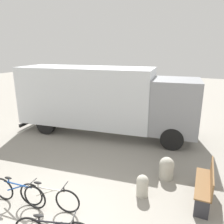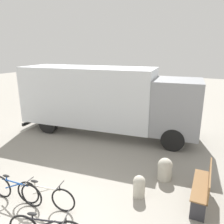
{
  "view_description": "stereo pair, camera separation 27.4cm",
  "coord_description": "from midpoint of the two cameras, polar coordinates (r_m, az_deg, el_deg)",
  "views": [
    {
      "loc": [
        3.12,
        -2.97,
        3.93
      ],
      "look_at": [
        -0.4,
        4.02,
        1.66
      ],
      "focal_mm": 35.0,
      "sensor_mm": 36.0,
      "label": 1
    },
    {
      "loc": [
        3.36,
        -2.84,
        3.93
      ],
      "look_at": [
        -0.4,
        4.02,
        1.66
      ],
      "focal_mm": 35.0,
      "sensor_mm": 36.0,
      "label": 2
    }
  ],
  "objects": [
    {
      "name": "bicycle_near",
      "position": [
        6.55,
        -24.42,
        -18.56
      ],
      "size": [
        1.66,
        0.44,
        0.74
      ],
      "rotation": [
        0.0,
        0.0,
        0.12
      ],
      "color": "black",
      "rests_on": "ground"
    },
    {
      "name": "bicycle_middle",
      "position": [
        6.12,
        -17.51,
        -20.43
      ],
      "size": [
        1.64,
        0.5,
        0.74
      ],
      "rotation": [
        0.0,
        0.0,
        0.21
      ],
      "color": "black",
      "rests_on": "ground"
    },
    {
      "name": "delivery_truck",
      "position": [
        10.23,
        -3.22,
        3.71
      ],
      "size": [
        8.53,
        3.48,
        3.12
      ],
      "rotation": [
        0.0,
        0.0,
        0.16
      ],
      "color": "silver",
      "rests_on": "ground"
    },
    {
      "name": "bollard_far_bench",
      "position": [
        7.2,
        12.98,
        -14.0
      ],
      "size": [
        0.46,
        0.46,
        0.7
      ],
      "color": "#B2AD9E",
      "rests_on": "ground"
    },
    {
      "name": "park_bench",
      "position": [
        6.47,
        22.3,
        -16.82
      ],
      "size": [
        0.5,
        1.57,
        0.98
      ],
      "rotation": [
        0.0,
        0.0,
        1.63
      ],
      "color": "brown",
      "rests_on": "ground"
    },
    {
      "name": "bollard_near_bench",
      "position": [
        6.35,
        6.66,
        -18.43
      ],
      "size": [
        0.34,
        0.34,
        0.63
      ],
      "color": "#B2AD9E",
      "rests_on": "ground"
    }
  ]
}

